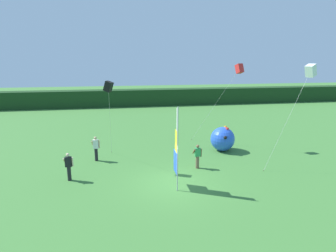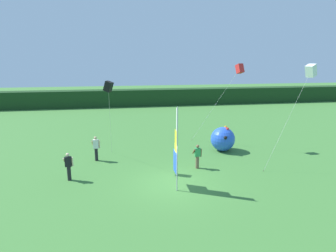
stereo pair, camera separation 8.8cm
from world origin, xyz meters
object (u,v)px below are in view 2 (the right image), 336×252
person_near_banner (96,148)px  person_far_left (197,156)px  kite_red_box_1 (239,69)px  banner_flag (176,150)px  person_mid_field (69,166)px  kite_white_box_0 (311,71)px  inflatable_balloon (223,139)px  kite_black_box_2 (108,87)px

person_near_banner → person_far_left: size_ratio=1.10×
kite_red_box_1 → person_far_left: bearing=-137.2°
banner_flag → person_mid_field: 6.38m
kite_red_box_1 → banner_flag: bearing=-133.2°
person_near_banner → kite_white_box_0: size_ratio=0.26×
person_near_banner → kite_red_box_1: (10.70, 1.36, 5.20)m
inflatable_balloon → person_mid_field: bearing=-160.7°
banner_flag → person_far_left: 3.54m
person_mid_field → kite_red_box_1: kite_red_box_1 is taller
kite_red_box_1 → kite_black_box_2: size_ratio=1.17×
kite_white_box_0 → person_near_banner: bearing=165.6°
person_mid_field → kite_black_box_2: kite_black_box_2 is taller
inflatable_balloon → kite_red_box_1: size_ratio=0.29×
banner_flag → person_near_banner: size_ratio=2.64×
kite_red_box_1 → kite_black_box_2: (-9.62, -2.78, -0.91)m
kite_black_box_2 → person_near_banner: bearing=127.3°
person_far_left → inflatable_balloon: 4.25m
person_far_left → inflatable_balloon: bearing=47.9°
person_near_banner → person_far_left: person_near_banner is taller
person_near_banner → kite_red_box_1: kite_red_box_1 is taller
inflatable_balloon → kite_black_box_2: 9.54m
banner_flag → person_mid_field: (-5.90, 2.07, -1.30)m
banner_flag → person_near_banner: 7.02m
kite_white_box_0 → kite_red_box_1: (-2.53, 4.75, -0.03)m
person_near_banner → inflatable_balloon: 9.38m
person_mid_field → person_far_left: (7.82, 0.58, -0.05)m
person_mid_field → kite_red_box_1: size_ratio=0.25×
inflatable_balloon → person_near_banner: bearing=-176.1°
kite_red_box_1 → kite_black_box_2: kite_red_box_1 is taller
person_far_left → kite_white_box_0: 8.62m
person_mid_field → kite_red_box_1: (12.02, 4.46, 5.24)m
person_mid_field → inflatable_balloon: 11.31m
person_mid_field → kite_white_box_0: (14.55, -0.29, 5.27)m
kite_white_box_0 → kite_red_box_1: bearing=118.1°
inflatable_balloon → kite_red_box_1: kite_red_box_1 is taller
person_far_left → kite_black_box_2: kite_black_box_2 is taller
kite_white_box_0 → banner_flag: bearing=-168.4°
banner_flag → person_near_banner: (-4.58, 5.17, -1.26)m
kite_white_box_0 → person_mid_field: bearing=178.9°
person_near_banner → kite_white_box_0: 14.63m
banner_flag → kite_red_box_1: 9.78m
kite_white_box_0 → kite_red_box_1: size_ratio=1.01×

